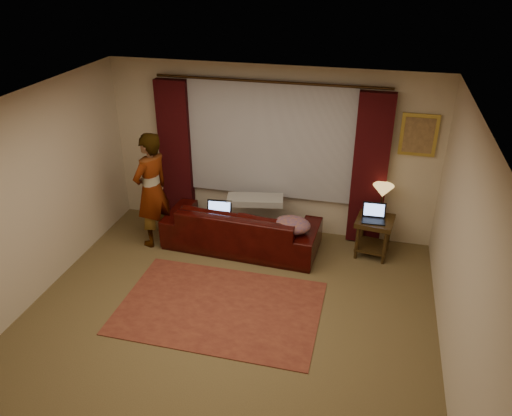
{
  "coord_description": "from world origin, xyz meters",
  "views": [
    {
      "loc": [
        1.51,
        -4.45,
        4.02
      ],
      "look_at": [
        0.1,
        1.2,
        1.0
      ],
      "focal_mm": 35.0,
      "sensor_mm": 36.0,
      "label": 1
    }
  ],
  "objects_px": {
    "sofa": "(242,219)",
    "laptop_sofa": "(218,213)",
    "end_table": "(373,237)",
    "tiffany_lamp": "(382,200)",
    "person": "(152,190)",
    "laptop_table": "(374,214)"
  },
  "relations": [
    {
      "from": "sofa",
      "to": "end_table",
      "type": "height_order",
      "value": "sofa"
    },
    {
      "from": "sofa",
      "to": "laptop_table",
      "type": "height_order",
      "value": "sofa"
    },
    {
      "from": "end_table",
      "to": "person",
      "type": "xyz_separation_m",
      "value": [
        -3.24,
        -0.44,
        0.59
      ]
    },
    {
      "from": "laptop_table",
      "to": "person",
      "type": "height_order",
      "value": "person"
    },
    {
      "from": "tiffany_lamp",
      "to": "laptop_table",
      "type": "bearing_deg",
      "value": -111.94
    },
    {
      "from": "end_table",
      "to": "laptop_table",
      "type": "xyz_separation_m",
      "value": [
        -0.03,
        -0.07,
        0.41
      ]
    },
    {
      "from": "laptop_table",
      "to": "person",
      "type": "bearing_deg",
      "value": -175.62
    },
    {
      "from": "sofa",
      "to": "tiffany_lamp",
      "type": "bearing_deg",
      "value": -166.0
    },
    {
      "from": "end_table",
      "to": "tiffany_lamp",
      "type": "height_order",
      "value": "tiffany_lamp"
    },
    {
      "from": "end_table",
      "to": "laptop_table",
      "type": "height_order",
      "value": "laptop_table"
    },
    {
      "from": "sofa",
      "to": "end_table",
      "type": "distance_m",
      "value": 1.95
    },
    {
      "from": "sofa",
      "to": "person",
      "type": "bearing_deg",
      "value": 10.98
    },
    {
      "from": "laptop_sofa",
      "to": "end_table",
      "type": "height_order",
      "value": "laptop_sofa"
    },
    {
      "from": "tiffany_lamp",
      "to": "end_table",
      "type": "bearing_deg",
      "value": -112.34
    },
    {
      "from": "sofa",
      "to": "laptop_table",
      "type": "relative_size",
      "value": 6.5
    },
    {
      "from": "laptop_sofa",
      "to": "end_table",
      "type": "xyz_separation_m",
      "value": [
        2.25,
        0.4,
        -0.3
      ]
    },
    {
      "from": "laptop_sofa",
      "to": "tiffany_lamp",
      "type": "height_order",
      "value": "tiffany_lamp"
    },
    {
      "from": "sofa",
      "to": "tiffany_lamp",
      "type": "xyz_separation_m",
      "value": [
        1.98,
        0.4,
        0.36
      ]
    },
    {
      "from": "end_table",
      "to": "person",
      "type": "relative_size",
      "value": 0.34
    },
    {
      "from": "laptop_sofa",
      "to": "person",
      "type": "relative_size",
      "value": 0.23
    },
    {
      "from": "sofa",
      "to": "laptop_sofa",
      "type": "relative_size",
      "value": 5.72
    },
    {
      "from": "sofa",
      "to": "laptop_sofa",
      "type": "bearing_deg",
      "value": 26.57
    }
  ]
}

